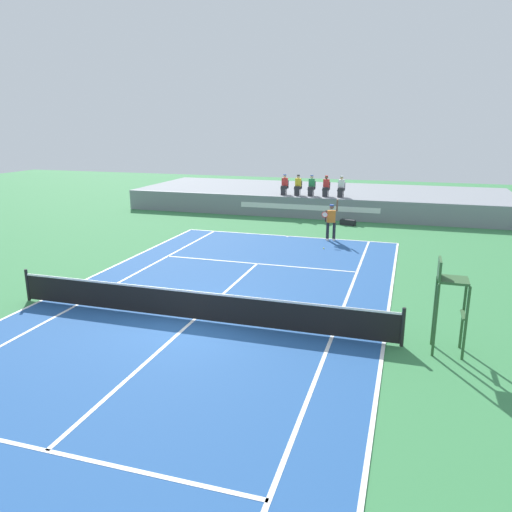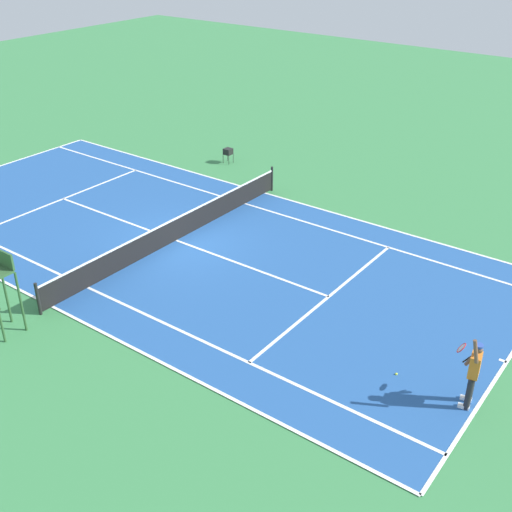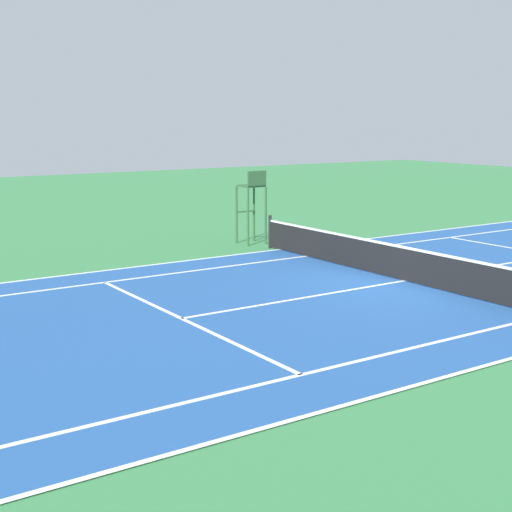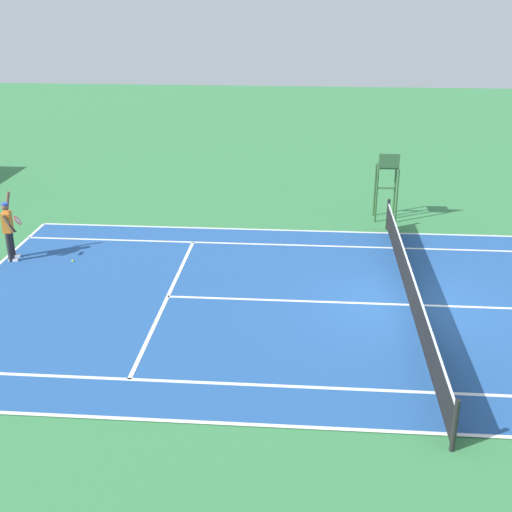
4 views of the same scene
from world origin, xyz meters
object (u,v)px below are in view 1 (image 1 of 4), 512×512
at_px(spectator_seated_1, 298,185).
at_px(tennis_player, 331,221).
at_px(spectator_seated_2, 311,186).
at_px(spectator_seated_4, 341,187).
at_px(spectator_seated_0, 284,185).
at_px(spectator_seated_3, 326,186).
at_px(tennis_ball, 324,248).
at_px(equipment_bag, 348,222).
at_px(umpire_chair, 449,294).

relative_size(spectator_seated_1, tennis_player, 0.61).
bearing_deg(spectator_seated_2, spectator_seated_4, 0.00).
height_order(spectator_seated_0, spectator_seated_3, same).
bearing_deg(spectator_seated_4, spectator_seated_0, 180.00).
bearing_deg(spectator_seated_2, tennis_ball, -74.81).
distance_m(spectator_seated_2, equipment_bag, 3.86).
bearing_deg(spectator_seated_4, tennis_ball, -87.19).
relative_size(spectator_seated_0, spectator_seated_4, 1.00).
distance_m(spectator_seated_0, equipment_bag, 5.19).
bearing_deg(spectator_seated_0, spectator_seated_4, 0.00).
bearing_deg(spectator_seated_3, umpire_chair, -71.36).
distance_m(spectator_seated_1, tennis_player, 7.20).
relative_size(spectator_seated_2, tennis_ball, 18.60).
height_order(spectator_seated_1, equipment_bag, spectator_seated_1).
height_order(spectator_seated_1, spectator_seated_2, same).
xyz_separation_m(spectator_seated_0, spectator_seated_4, (3.58, 0.00, 0.00)).
relative_size(spectator_seated_4, tennis_ball, 18.60).
relative_size(tennis_player, umpire_chair, 0.85).
xyz_separation_m(spectator_seated_3, spectator_seated_4, (0.93, 0.00, 0.00)).
xyz_separation_m(spectator_seated_2, tennis_ball, (2.25, -8.30, -1.87)).
bearing_deg(spectator_seated_3, spectator_seated_2, 180.00).
distance_m(tennis_player, tennis_ball, 2.10).
relative_size(spectator_seated_3, spectator_seated_4, 1.00).
bearing_deg(tennis_ball, umpire_chair, -64.02).
relative_size(spectator_seated_0, spectator_seated_2, 1.00).
height_order(spectator_seated_2, tennis_player, spectator_seated_2).
height_order(spectator_seated_2, spectator_seated_4, same).
bearing_deg(tennis_player, spectator_seated_4, 93.75).
bearing_deg(spectator_seated_2, spectator_seated_0, 180.00).
bearing_deg(spectator_seated_4, spectator_seated_2, 180.00).
xyz_separation_m(spectator_seated_1, spectator_seated_2, (0.86, 0.00, 0.00)).
bearing_deg(spectator_seated_1, spectator_seated_4, 0.00).
bearing_deg(equipment_bag, spectator_seated_0, 152.74).
xyz_separation_m(spectator_seated_1, equipment_bag, (3.48, -2.24, -1.75)).
bearing_deg(umpire_chair, equipment_bag, 105.53).
distance_m(spectator_seated_0, spectator_seated_3, 2.65).
relative_size(spectator_seated_0, umpire_chair, 0.52).
height_order(spectator_seated_0, tennis_player, spectator_seated_0).
distance_m(spectator_seated_3, equipment_bag, 3.31).
bearing_deg(spectator_seated_1, spectator_seated_3, 0.00).
xyz_separation_m(umpire_chair, equipment_bag, (-4.39, 15.81, -1.40)).
distance_m(spectator_seated_4, tennis_ball, 8.51).
height_order(spectator_seated_4, tennis_ball, spectator_seated_4).
bearing_deg(spectator_seated_1, tennis_player, -64.04).
height_order(spectator_seated_2, spectator_seated_3, same).
bearing_deg(umpire_chair, spectator_seated_4, 105.96).
height_order(spectator_seated_1, spectator_seated_3, same).
relative_size(spectator_seated_4, umpire_chair, 0.52).
bearing_deg(tennis_player, spectator_seated_2, 109.43).
relative_size(spectator_seated_3, equipment_bag, 1.32).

